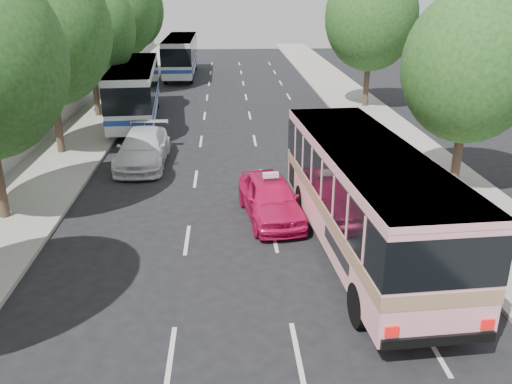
{
  "coord_description": "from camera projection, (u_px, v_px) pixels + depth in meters",
  "views": [
    {
      "loc": [
        -0.53,
        -12.25,
        7.93
      ],
      "look_at": [
        0.4,
        4.13,
        1.6
      ],
      "focal_mm": 38.0,
      "sensor_mm": 36.0,
      "label": 1
    }
  ],
  "objects": [
    {
      "name": "tree_right_far",
      "position": [
        373.0,
        13.0,
        34.87
      ],
      "size": [
        6.0,
        6.0,
        9.35
      ],
      "color": "#38281E",
      "rests_on": "ground"
    },
    {
      "name": "low_wall",
      "position": [
        61.0,
        111.0,
        32.06
      ],
      "size": [
        0.3,
        90.0,
        1.5
      ],
      "primitive_type": "cube",
      "color": "#9E998E",
      "rests_on": "sidewalk_left"
    },
    {
      "name": "tour_coach_front",
      "position": [
        135.0,
        87.0,
        32.72
      ],
      "size": [
        3.41,
        11.65,
        3.44
      ],
      "rotation": [
        0.0,
        0.0,
        0.08
      ],
      "color": "silver",
      "rests_on": "ground"
    },
    {
      "name": "sidewalk_right",
      "position": [
        373.0,
        120.0,
        33.35
      ],
      "size": [
        4.0,
        90.0,
        0.12
      ],
      "primitive_type": "cube",
      "color": "#9E998E",
      "rests_on": "ground"
    },
    {
      "name": "sidewalk_left",
      "position": [
        93.0,
        124.0,
        32.45
      ],
      "size": [
        4.0,
        90.0,
        0.15
      ],
      "primitive_type": "cube",
      "color": "#9E998E",
      "rests_on": "ground"
    },
    {
      "name": "ground",
      "position": [
        250.0,
        305.0,
        14.29
      ],
      "size": [
        120.0,
        120.0,
        0.0
      ],
      "primitive_type": "plane",
      "color": "black",
      "rests_on": "ground"
    },
    {
      "name": "tree_right_near",
      "position": [
        473.0,
        61.0,
        20.28
      ],
      "size": [
        5.1,
        5.1,
        7.95
      ],
      "color": "#38281E",
      "rests_on": "ground"
    },
    {
      "name": "tree_left_c",
      "position": [
        46.0,
        26.0,
        24.62
      ],
      "size": [
        6.0,
        6.0,
        9.35
      ],
      "color": "#38281E",
      "rests_on": "ground"
    },
    {
      "name": "pink_bus",
      "position": [
        365.0,
        190.0,
        16.23
      ],
      "size": [
        3.47,
        10.99,
        3.46
      ],
      "rotation": [
        0.0,
        0.0,
        0.07
      ],
      "color": "#FFA4AD",
      "rests_on": "ground"
    },
    {
      "name": "tree_left_f",
      "position": [
        131.0,
        7.0,
        47.02
      ],
      "size": [
        5.88,
        5.88,
        9.16
      ],
      "color": "#38281E",
      "rests_on": "ground"
    },
    {
      "name": "pink_taxi",
      "position": [
        270.0,
        198.0,
        19.33
      ],
      "size": [
        2.43,
        4.76,
        1.55
      ],
      "primitive_type": "imported",
      "rotation": [
        0.0,
        0.0,
        0.14
      ],
      "color": "#D11250",
      "rests_on": "ground"
    },
    {
      "name": "tour_coach_rear",
      "position": [
        181.0,
        53.0,
        48.82
      ],
      "size": [
        2.57,
        11.56,
        3.45
      ],
      "rotation": [
        0.0,
        0.0,
        0.01
      ],
      "color": "silver",
      "rests_on": "ground"
    },
    {
      "name": "white_pickup",
      "position": [
        143.0,
        148.0,
        25.12
      ],
      "size": [
        2.22,
        5.4,
        1.56
      ],
      "primitive_type": "imported",
      "rotation": [
        0.0,
        0.0,
        -0.01
      ],
      "color": "silver",
      "rests_on": "ground"
    },
    {
      "name": "tree_left_d",
      "position": [
        90.0,
        25.0,
        32.26
      ],
      "size": [
        5.52,
        5.52,
        8.6
      ],
      "color": "#38281E",
      "rests_on": "ground"
    },
    {
      "name": "taxi_roof_sign",
      "position": [
        271.0,
        175.0,
        19.01
      ],
      "size": [
        0.57,
        0.25,
        0.18
      ],
      "primitive_type": "cube",
      "rotation": [
        0.0,
        0.0,
        0.14
      ],
      "color": "silver",
      "rests_on": "pink_taxi"
    },
    {
      "name": "tree_left_e",
      "position": [
        115.0,
        5.0,
        39.43
      ],
      "size": [
        6.3,
        6.3,
        9.82
      ],
      "color": "#38281E",
      "rests_on": "ground"
    }
  ]
}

